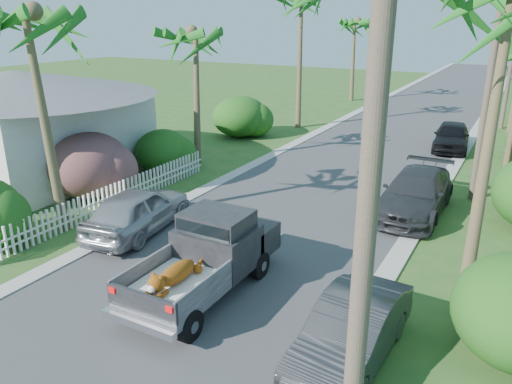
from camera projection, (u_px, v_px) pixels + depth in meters
The scene contains 19 objects.
ground at pixel (142, 329), 11.57m from camera, with size 120.00×120.00×0.00m, color #295520.
road at pixel (402, 128), 32.20m from camera, with size 8.00×100.00×0.02m, color #38383A.
curb_left at pixel (339, 121), 34.15m from camera, with size 0.60×100.00×0.06m, color #A5A39E.
curb_right at pixel (473, 135), 30.24m from camera, with size 0.60×100.00×0.06m, color #A5A39E.
pickup_truck at pixel (212, 253), 13.05m from camera, with size 1.98×5.12×2.06m.
parked_car_rn at pixel (351, 333), 10.30m from camera, with size 1.45×4.15×1.37m, color #28292C.
parked_car_rm at pixel (415, 194), 18.11m from camera, with size 2.13×5.25×1.52m, color #2B2D30.
parked_car_rf at pixel (451, 136), 26.79m from camera, with size 1.75×4.35×1.48m, color black.
parked_car_ln at pixel (138, 210), 16.53m from camera, with size 1.81×4.49×1.53m, color #9FA0A5.
palm_l_a at pixel (30, 13), 14.56m from camera, with size 4.40×4.40×8.20m.
palm_l_b at pixel (194, 32), 22.52m from camera, with size 4.40×4.40×7.40m.
palm_l_d at pixel (356, 21), 40.44m from camera, with size 4.40×4.40×7.70m.
shrub_l_b at pixel (89, 165), 19.64m from camera, with size 3.00×3.30×2.60m, color #A3175B.
shrub_l_c at pixel (163, 151), 22.86m from camera, with size 2.40×2.64×2.00m, color #1C4A15.
shrub_l_d at pixel (240, 116), 29.67m from camera, with size 3.20×3.52×2.40m, color #1C4A15.
picket_fence at pixel (116, 196), 18.68m from camera, with size 0.10×11.00×1.00m, color white.
house_left at pixel (21, 127), 22.56m from camera, with size 9.00×8.00×4.60m.
utility_pole_a at pixel (367, 221), 5.84m from camera, with size 1.60×0.26×9.00m.
utility_pole_b at pixel (489, 81), 18.22m from camera, with size 1.60×0.26×9.00m.
Camera 1 is at (7.07, -7.34, 6.87)m, focal length 35.00 mm.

